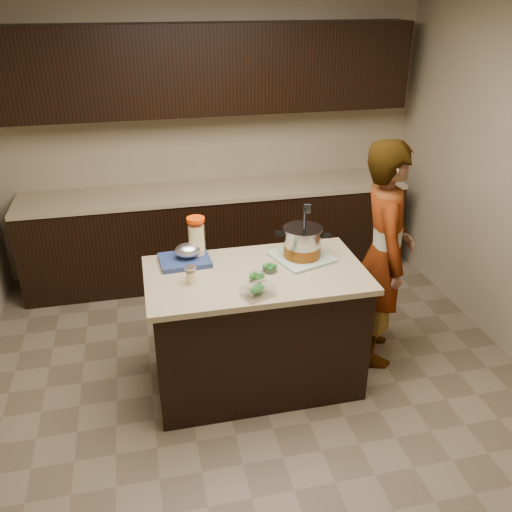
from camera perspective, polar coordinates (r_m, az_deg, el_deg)
The scene contains 13 objects.
ground_plane at distance 4.08m, azimuth 0.00°, elevation -12.92°, with size 4.00×4.00×0.00m, color brown.
room_shell at distance 3.28m, azimuth 0.00°, elevation 10.95°, with size 4.04×4.04×2.72m.
back_cabinets at distance 5.14m, azimuth -4.32°, elevation 7.66°, with size 3.60×0.63×2.33m.
island at distance 3.81m, azimuth 0.00°, elevation -7.66°, with size 1.46×0.81×0.90m.
dish_towel at distance 3.77m, azimuth 4.84°, elevation -0.11°, with size 0.36×0.36×0.02m, color #557E59.
stock_pot at distance 3.73m, azimuth 4.89°, elevation 1.26°, with size 0.37×0.35×0.38m.
lemonade_pitcher at distance 3.73m, azimuth -6.26°, elevation 1.70°, with size 0.16×0.16×0.30m.
mason_jar at distance 3.46m, azimuth -6.88°, elevation -2.03°, with size 0.08×0.08×0.12m.
broccoli_tub_left at distance 3.58m, azimuth 1.46°, elevation -1.32°, with size 0.13×0.13×0.05m.
broccoli_tub_right at distance 3.47m, azimuth 0.09°, elevation -2.27°, with size 0.11×0.11×0.05m.
broccoli_tub_rect at distance 3.30m, azimuth 0.20°, elevation -3.76°, with size 0.22×0.19×0.07m.
blue_tray at distance 3.72m, azimuth -7.38°, elevation -0.06°, with size 0.35×0.29×0.13m.
person at distance 4.02m, azimuth 13.32°, elevation 0.07°, with size 0.62×0.41×1.70m, color gray.
Camera 1 is at (-0.70, -3.08, 2.59)m, focal length 38.00 mm.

